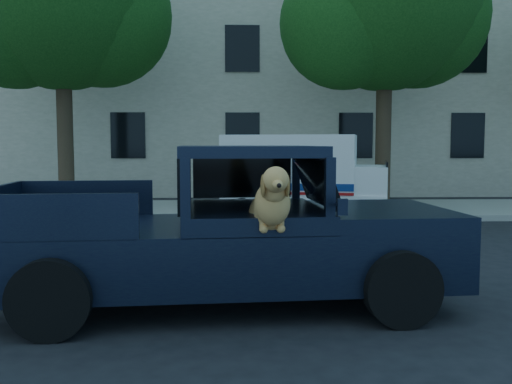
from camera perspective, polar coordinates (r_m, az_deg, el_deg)
The scene contains 8 objects.
ground at distance 6.95m, azimuth -9.24°, elevation -11.30°, with size 120.00×120.00×0.00m, color black.
far_sidewalk at distance 15.95m, azimuth -4.87°, elevation -1.79°, with size 60.00×4.00×0.15m, color gray.
lane_stripes at distance 10.26m, azimuth 4.55°, elevation -5.93°, with size 21.60×0.14×0.01m, color silver, non-canonical shape.
street_tree_left at distance 17.37m, azimuth -18.75°, elevation 17.23°, with size 6.00×5.20×8.60m.
street_tree_mid at distance 17.17m, azimuth 12.93°, elevation 17.51°, with size 6.00×5.20×8.60m.
building_main at distance 23.35m, azimuth 3.60°, elevation 11.22°, with size 26.00×6.00×9.00m, color beige.
pickup_truck at distance 6.81m, azimuth -3.76°, elevation -6.02°, with size 5.46×2.86×1.90m.
mail_truck at distance 14.01m, azimuth 4.55°, elevation 0.80°, with size 4.19×2.71×2.13m.
Camera 1 is at (0.91, -6.62, 1.93)m, focal length 40.00 mm.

